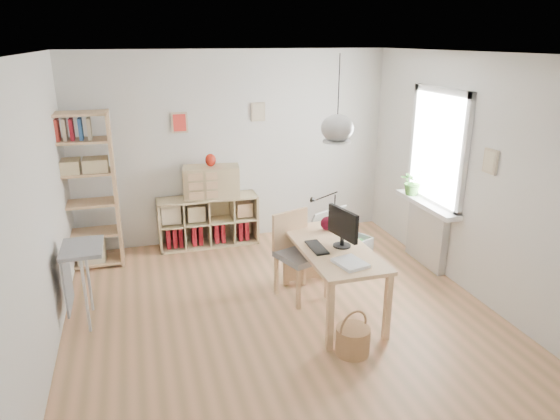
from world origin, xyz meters
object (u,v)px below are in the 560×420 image
object	(u,v)px
chair	(298,250)
storage_chest	(343,245)
cube_shelf	(207,224)
tall_bookshelf	(82,186)
drawer_chest	(212,182)
monitor	(343,226)
desk	(333,254)

from	to	relation	value
chair	storage_chest	world-z (taller)	chair
cube_shelf	tall_bookshelf	size ratio (longest dim) A/B	0.70
cube_shelf	drawer_chest	size ratio (longest dim) A/B	1.82
tall_bookshelf	storage_chest	distance (m)	3.44
tall_bookshelf	drawer_chest	distance (m)	1.68
chair	monitor	size ratio (longest dim) A/B	2.08
tall_bookshelf	chair	bearing A→B (deg)	-33.02
tall_bookshelf	storage_chest	bearing A→B (deg)	-13.58
desk	tall_bookshelf	distance (m)	3.27
storage_chest	monitor	xyz separation A→B (m)	(-0.56, -1.20, 0.77)
monitor	tall_bookshelf	bearing A→B (deg)	130.88
desk	monitor	world-z (taller)	monitor
drawer_chest	cube_shelf	bearing A→B (deg)	164.64
cube_shelf	drawer_chest	world-z (taller)	drawer_chest
desk	monitor	size ratio (longest dim) A/B	3.18
storage_chest	drawer_chest	bearing A→B (deg)	122.31
tall_bookshelf	monitor	size ratio (longest dim) A/B	4.23
drawer_chest	monitor	bearing A→B (deg)	-56.74
desk	chair	bearing A→B (deg)	119.60
desk	drawer_chest	size ratio (longest dim) A/B	1.95
tall_bookshelf	drawer_chest	world-z (taller)	tall_bookshelf
cube_shelf	tall_bookshelf	world-z (taller)	tall_bookshelf
desk	cube_shelf	world-z (taller)	desk
cube_shelf	chair	world-z (taller)	chair
cube_shelf	tall_bookshelf	bearing A→B (deg)	-169.81
monitor	drawer_chest	distance (m)	2.45
cube_shelf	drawer_chest	distance (m)	0.65
tall_bookshelf	monitor	distance (m)	3.33
chair	tall_bookshelf	bearing A→B (deg)	127.11
monitor	storage_chest	bearing A→B (deg)	52.58
desk	storage_chest	size ratio (longest dim) A/B	1.68
storage_chest	monitor	size ratio (longest dim) A/B	1.89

